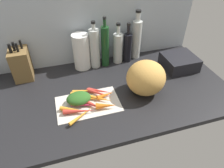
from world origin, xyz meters
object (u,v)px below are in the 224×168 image
cutting_board (88,104)px  carrot_3 (99,93)px  carrot_4 (100,91)px  carrot_5 (106,95)px  carrot_2 (81,99)px  paper_towel_roll (81,52)px  carrot_6 (95,105)px  winter_squash (146,78)px  carrot_1 (83,92)px  bottle_1 (105,46)px  bottle_3 (128,47)px  carrot_7 (101,99)px  carrot_8 (83,97)px  carrot_10 (82,115)px  bottle_0 (95,48)px  bottle_2 (118,48)px  dish_rack (179,62)px  carrot_0 (75,110)px  carrot_12 (84,105)px  knife_block (21,64)px  bottle_4 (136,38)px  carrot_9 (79,111)px  carrot_11 (106,106)px

cutting_board → carrot_3: size_ratio=2.29×
carrot_4 → carrot_5: size_ratio=1.40×
carrot_2 → paper_towel_roll: 37.79cm
carrot_2 → carrot_6: (6.36, -7.79, 0.04)cm
winter_squash → carrot_1: bearing=167.6°
winter_squash → bottle_1: size_ratio=0.65×
winter_squash → bottle_3: bearing=86.5°
carrot_5 → carrot_7: (-3.27, -2.28, -0.22)cm
carrot_4 → paper_towel_roll: size_ratio=0.60×
carrot_8 → carrot_10: (-3.21, -13.33, -0.75)cm
bottle_0 → carrot_1: bearing=-117.2°
paper_towel_roll → bottle_1: bearing=-5.6°
carrot_6 → bottle_2: bottle_2 is taller
carrot_2 → dish_rack: dish_rack is taller
dish_rack → bottle_2: bearing=152.6°
carrot_3 → cutting_board: bearing=-145.1°
dish_rack → carrot_4: bearing=-169.4°
carrot_1 → paper_towel_roll: paper_towel_roll is taller
winter_squash → bottle_2: size_ratio=0.78×
cutting_board → carrot_0: (-8.13, -4.50, 1.65)cm
carrot_6 → winter_squash: size_ratio=0.45×
carrot_5 → bottle_1: size_ratio=0.30×
carrot_10 → carrot_12: size_ratio=1.13×
carrot_4 → carrot_8: carrot_8 is taller
cutting_board → carrot_12: size_ratio=2.48×
carrot_5 → carrot_12: carrot_5 is taller
carrot_3 → dish_rack: dish_rack is taller
carrot_3 → carrot_10: 19.55cm
knife_block → carrot_2: bearing=-47.2°
carrot_1 → bottle_4: (47.07, 32.62, 13.02)cm
knife_block → carrot_10: bearing=-57.6°
paper_towel_roll → carrot_12: bearing=-99.2°
carrot_5 → carrot_8: (-13.31, 1.63, 0.41)cm
knife_block → bottle_4: bottle_4 is taller
bottle_3 → cutting_board: bearing=-134.6°
carrot_9 → paper_towel_roll: (10.36, 45.21, 10.36)cm
carrot_2 → bottle_0: bearing=63.8°
carrot_11 → carrot_12: (-11.31, 4.90, -0.75)cm
carrot_2 → knife_block: knife_block is taller
carrot_9 → bottle_1: bearing=58.3°
carrot_11 → bottle_4: size_ratio=0.32×
carrot_1 → paper_towel_roll: bearing=79.5°
carrot_1 → bottle_4: size_ratio=0.32×
carrot_1 → carrot_11: carrot_11 is taller
bottle_0 → bottle_4: (32.33, 3.99, 0.93)cm
carrot_10 → bottle_4: (51.03, 50.94, 13.53)cm
bottle_0 → carrot_8: bearing=-114.7°
carrot_9 → dish_rack: (75.99, 24.63, 2.42)cm
carrot_1 → dish_rack: dish_rack is taller
bottle_1 → carrot_7: bearing=-109.0°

